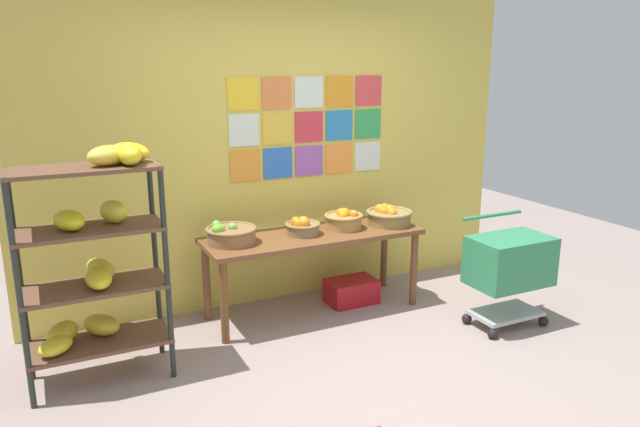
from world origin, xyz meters
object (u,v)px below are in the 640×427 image
at_px(banana_shelf_unit, 96,250).
at_px(shopping_cart, 509,264).
at_px(fruit_basket_right, 389,216).
at_px(produce_crate_under_table, 351,291).
at_px(fruit_basket_back_right, 302,226).
at_px(display_table, 313,243).
at_px(fruit_basket_back_left, 344,219).
at_px(fruit_basket_left, 230,234).

relative_size(banana_shelf_unit, shopping_cart, 1.80).
bearing_deg(fruit_basket_right, produce_crate_under_table, 171.56).
xyz_separation_m(fruit_basket_right, produce_crate_under_table, (-0.33, 0.05, -0.65)).
xyz_separation_m(banana_shelf_unit, fruit_basket_right, (2.40, 0.34, -0.12)).
relative_size(banana_shelf_unit, fruit_basket_back_right, 5.42).
bearing_deg(display_table, fruit_basket_back_right, 171.73).
bearing_deg(display_table, banana_shelf_unit, -167.88).
relative_size(fruit_basket_back_left, fruit_basket_right, 0.82).
xyz_separation_m(banana_shelf_unit, shopping_cart, (2.95, -0.55, -0.37)).
distance_m(fruit_basket_right, produce_crate_under_table, 0.73).
bearing_deg(fruit_basket_back_left, produce_crate_under_table, -4.32).
bearing_deg(banana_shelf_unit, fruit_basket_back_left, 11.19).
bearing_deg(banana_shelf_unit, fruit_basket_right, 8.06).
relative_size(fruit_basket_left, shopping_cart, 0.46).
relative_size(fruit_basket_right, shopping_cart, 0.46).
height_order(fruit_basket_right, produce_crate_under_table, fruit_basket_right).
relative_size(banana_shelf_unit, fruit_basket_back_left, 4.78).
xyz_separation_m(fruit_basket_back_right, fruit_basket_back_left, (0.39, 0.02, 0.01)).
height_order(banana_shelf_unit, produce_crate_under_table, banana_shelf_unit).
relative_size(banana_shelf_unit, fruit_basket_left, 3.95).
height_order(fruit_basket_left, produce_crate_under_table, fruit_basket_left).
height_order(fruit_basket_back_left, fruit_basket_left, fruit_basket_back_left).
bearing_deg(produce_crate_under_table, shopping_cart, -46.69).
distance_m(fruit_basket_back_right, produce_crate_under_table, 0.80).
height_order(fruit_basket_back_right, produce_crate_under_table, fruit_basket_back_right).
bearing_deg(display_table, produce_crate_under_table, 3.73).
bearing_deg(produce_crate_under_table, fruit_basket_back_right, -178.59).
relative_size(fruit_basket_back_left, shopping_cart, 0.38).
xyz_separation_m(banana_shelf_unit, fruit_basket_left, (1.01, 0.41, -0.13)).
height_order(fruit_basket_back_left, fruit_basket_right, fruit_basket_right).
distance_m(fruit_basket_back_right, fruit_basket_left, 0.59).
relative_size(fruit_basket_left, fruit_basket_right, 0.99).
bearing_deg(fruit_basket_right, display_table, 178.06).
xyz_separation_m(display_table, fruit_basket_back_left, (0.30, 0.03, 0.16)).
distance_m(banana_shelf_unit, fruit_basket_back_left, 2.03).
bearing_deg(produce_crate_under_table, fruit_basket_back_left, 175.68).
bearing_deg(banana_shelf_unit, fruit_basket_back_right, 13.23).
bearing_deg(fruit_basket_right, fruit_basket_back_right, 177.33).
relative_size(banana_shelf_unit, fruit_basket_right, 3.92).
bearing_deg(banana_shelf_unit, display_table, 12.12).
bearing_deg(shopping_cart, produce_crate_under_table, 146.29).
xyz_separation_m(produce_crate_under_table, shopping_cart, (0.88, -0.93, 0.40)).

